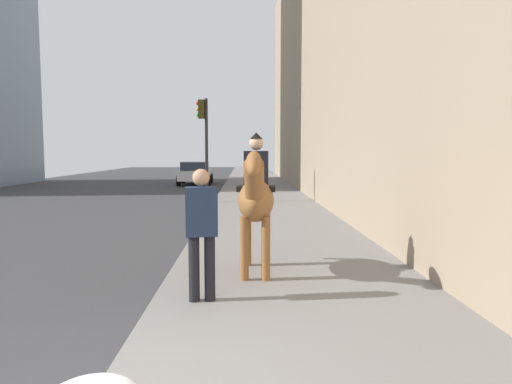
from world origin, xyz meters
name	(u,v)px	position (x,y,z in m)	size (l,w,h in m)	color
mounted_horse_near	(256,197)	(3.86, -1.39, 1.33)	(2.15, 0.65, 2.22)	brown
pedestrian_greeting	(201,226)	(2.55, -0.66, 1.10)	(0.31, 0.43, 1.70)	black
car_near_lane	(195,173)	(25.68, 1.88, 0.76)	(4.15, 2.10, 1.44)	silver
traffic_light_near_curb	(204,134)	(14.33, 0.32, 2.71)	(0.20, 0.44, 4.06)	black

